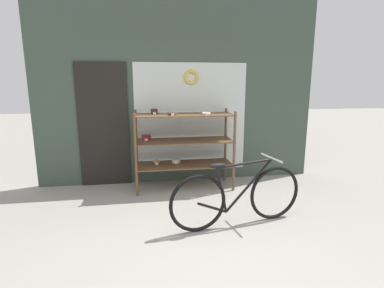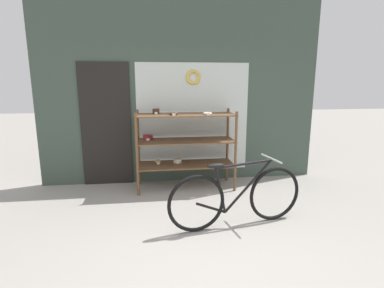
{
  "view_description": "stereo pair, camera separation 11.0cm",
  "coord_description": "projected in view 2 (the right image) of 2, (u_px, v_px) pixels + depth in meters",
  "views": [
    {
      "loc": [
        -0.62,
        -2.82,
        1.79
      ],
      "look_at": [
        0.01,
        1.11,
        0.95
      ],
      "focal_mm": 28.0,
      "sensor_mm": 36.0,
      "label": 1
    },
    {
      "loc": [
        -0.51,
        -2.84,
        1.79
      ],
      "look_at": [
        0.01,
        1.11,
        0.95
      ],
      "focal_mm": 28.0,
      "sensor_mm": 36.0,
      "label": 2
    }
  ],
  "objects": [
    {
      "name": "ground_plane",
      "position": [
        205.0,
        252.0,
        3.19
      ],
      "size": [
        30.0,
        30.0,
        0.0
      ],
      "primitive_type": "plane",
      "color": "gray"
    },
    {
      "name": "storefront_facade",
      "position": [
        179.0,
        95.0,
        5.23
      ],
      "size": [
        4.9,
        0.13,
        3.18
      ],
      "color": "#3D4C42",
      "rests_on": "ground_plane"
    },
    {
      "name": "display_case",
      "position": [
        184.0,
        141.0,
        4.98
      ],
      "size": [
        1.62,
        0.59,
        1.34
      ],
      "color": "brown",
      "rests_on": "ground_plane"
    },
    {
      "name": "bicycle",
      "position": [
        237.0,
        197.0,
        3.71
      ],
      "size": [
        1.77,
        0.48,
        0.85
      ],
      "rotation": [
        0.0,
        0.0,
        0.17
      ],
      "color": "black",
      "rests_on": "ground_plane"
    }
  ]
}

